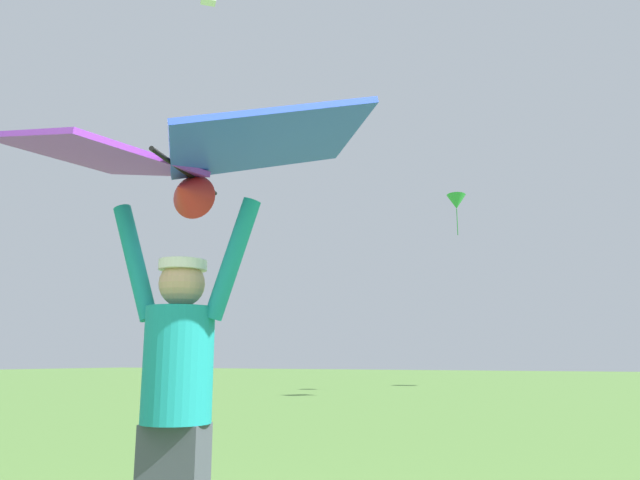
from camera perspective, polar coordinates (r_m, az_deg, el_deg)
kite_flyer_person at (r=3.06m, az=-13.57°, el=-14.53°), size 0.81×0.42×1.92m
held_stunt_kite at (r=3.14m, az=-13.28°, el=7.66°), size 2.01×1.29×0.43m
distant_kite_green_far_center at (r=21.68m, az=12.94°, el=3.58°), size 0.84×0.87×1.50m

